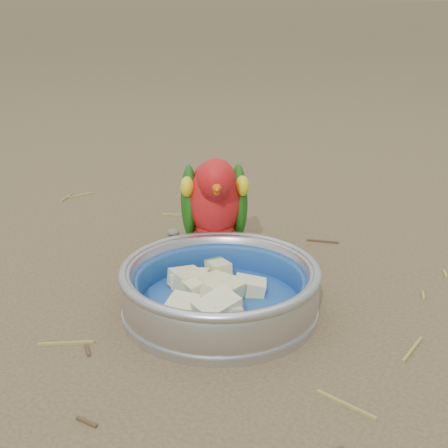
% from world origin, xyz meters
% --- Properties ---
extents(ground, '(60.00, 60.00, 0.00)m').
position_xyz_m(ground, '(0.00, 0.00, 0.00)').
color(ground, brown).
extents(food_bowl, '(0.23, 0.23, 0.02)m').
position_xyz_m(food_bowl, '(0.02, 0.10, 0.01)').
color(food_bowl, '#B2B2BA').
rests_on(food_bowl, ground).
extents(bowl_wall, '(0.23, 0.23, 0.04)m').
position_xyz_m(bowl_wall, '(0.02, 0.10, 0.04)').
color(bowl_wall, '#B2B2BA').
rests_on(bowl_wall, food_bowl).
extents(fruit_wedges, '(0.14, 0.14, 0.03)m').
position_xyz_m(fruit_wedges, '(0.02, 0.10, 0.03)').
color(fruit_wedges, beige).
rests_on(fruit_wedges, food_bowl).
extents(lory_parrot, '(0.18, 0.22, 0.16)m').
position_xyz_m(lory_parrot, '(-0.05, 0.23, 0.08)').
color(lory_parrot, '#B61315').
rests_on(lory_parrot, ground).
extents(ground_debris, '(0.90, 0.80, 0.01)m').
position_xyz_m(ground_debris, '(0.03, 0.05, 0.00)').
color(ground_debris, olive).
rests_on(ground_debris, ground).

